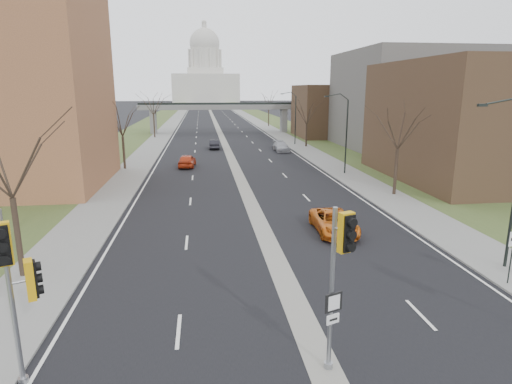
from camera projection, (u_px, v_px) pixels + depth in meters
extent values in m
plane|color=black|center=(317.00, 352.00, 15.36)|extent=(700.00, 700.00, 0.00)
cube|color=black|center=(212.00, 115.00, 160.05)|extent=(20.00, 600.00, 0.01)
cube|color=gray|center=(212.00, 115.00, 160.05)|extent=(1.20, 600.00, 0.02)
cube|color=gray|center=(244.00, 114.00, 161.50)|extent=(4.00, 600.00, 0.12)
cube|color=gray|center=(179.00, 115.00, 158.58)|extent=(4.00, 600.00, 0.12)
cube|color=#34451F|center=(259.00, 114.00, 162.23)|extent=(8.00, 600.00, 0.10)
cube|color=#34451F|center=(163.00, 115.00, 157.85)|extent=(8.00, 600.00, 0.10)
cube|color=#4B3523|center=(475.00, 121.00, 43.89)|extent=(16.00, 20.00, 12.00)
cube|color=#5B5853|center=(405.00, 100.00, 67.17)|extent=(18.00, 22.00, 15.00)
cube|color=#4B3523|center=(333.00, 111.00, 84.39)|extent=(14.00, 14.00, 10.00)
cube|color=slate|center=(153.00, 122.00, 90.24)|extent=(1.20, 2.50, 5.00)
cube|color=slate|center=(284.00, 121.00, 93.65)|extent=(1.20, 2.50, 5.00)
cube|color=slate|center=(219.00, 107.00, 91.24)|extent=(34.00, 3.00, 1.00)
cube|color=black|center=(219.00, 104.00, 91.08)|extent=(34.00, 0.15, 0.50)
cube|color=beige|center=(206.00, 88.00, 321.69)|extent=(48.00, 42.00, 20.00)
cube|color=beige|center=(205.00, 72.00, 318.88)|extent=(26.00, 26.00, 5.00)
cylinder|color=beige|center=(205.00, 59.00, 316.77)|extent=(22.00, 22.00, 14.00)
sphere|color=beige|center=(205.00, 43.00, 314.20)|extent=(22.00, 22.00, 22.00)
cylinder|color=beige|center=(204.00, 27.00, 311.51)|extent=(3.60, 3.60, 4.50)
cube|color=black|center=(484.00, 105.00, 20.33)|extent=(0.45, 0.18, 0.14)
cylinder|color=black|center=(346.00, 137.00, 46.70)|extent=(0.16, 0.16, 8.00)
cube|color=black|center=(327.00, 96.00, 45.40)|extent=(0.45, 0.18, 0.14)
cylinder|color=black|center=(295.00, 120.00, 71.78)|extent=(0.16, 0.16, 8.00)
cube|color=black|center=(282.00, 94.00, 70.48)|extent=(0.45, 0.18, 0.14)
cylinder|color=#382B21|center=(18.00, 237.00, 21.00)|extent=(0.28, 0.28, 4.00)
cylinder|color=#382B21|center=(124.00, 153.00, 49.97)|extent=(0.28, 0.28, 3.75)
cylinder|color=#382B21|center=(154.00, 126.00, 82.71)|extent=(0.28, 0.28, 4.25)
cylinder|color=#382B21|center=(396.00, 172.00, 37.67)|extent=(0.28, 0.28, 4.00)
cylinder|color=#382B21|center=(306.00, 136.00, 69.56)|extent=(0.28, 0.28, 3.50)
cylinder|color=#382B21|center=(269.00, 118.00, 108.06)|extent=(0.28, 0.28, 4.25)
cylinder|color=gray|center=(12.00, 301.00, 13.08)|extent=(0.16, 0.16, 5.82)
cylinder|color=gray|center=(23.00, 380.00, 13.73)|extent=(0.31, 0.31, 0.22)
cube|color=#CB940B|center=(3.00, 244.00, 12.14)|extent=(0.61, 0.60, 1.29)
cube|color=#CB940B|center=(30.00, 280.00, 13.22)|extent=(0.60, 0.61, 1.29)
cylinder|color=gray|center=(332.00, 291.00, 13.84)|extent=(0.15, 0.15, 5.67)
cylinder|color=gray|center=(328.00, 365.00, 14.48)|extent=(0.31, 0.31, 0.22)
cube|color=#CB940B|center=(346.00, 232.00, 12.86)|extent=(0.58, 0.57, 1.25)
cube|color=black|center=(331.00, 301.00, 13.92)|extent=(0.63, 0.28, 0.65)
cube|color=silver|center=(330.00, 317.00, 14.06)|extent=(0.47, 0.22, 0.33)
cylinder|color=black|center=(511.00, 261.00, 20.33)|extent=(0.06, 0.06, 2.26)
imported|color=#BB3515|center=(187.00, 161.00, 51.85)|extent=(2.26, 4.74, 1.56)
imported|color=black|center=(214.00, 144.00, 67.69)|extent=(1.55, 4.38, 1.44)
imported|color=orange|center=(334.00, 222.00, 28.08)|extent=(2.58, 5.32, 1.46)
imported|color=#9E9FA6|center=(281.00, 147.00, 65.04)|extent=(2.17, 5.03, 1.44)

